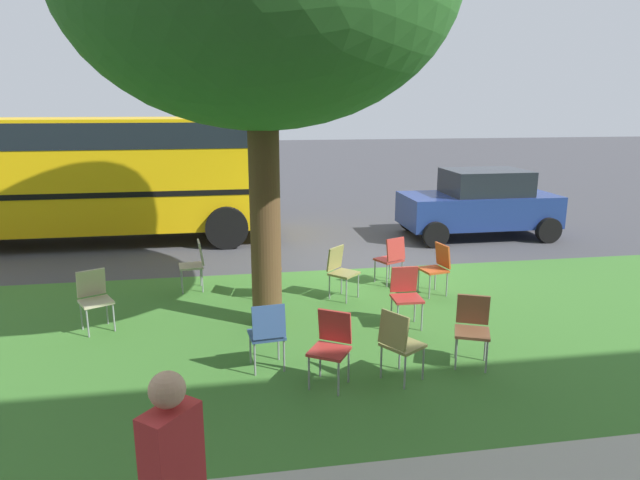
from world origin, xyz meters
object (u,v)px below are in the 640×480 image
object	(u,v)px
chair_2	(265,267)
parked_car	(480,203)
chair_5	(399,340)
chair_9	(472,325)
school_bus	(49,168)
chair_7	(195,261)
chair_1	(340,268)
chair_0	(406,292)
chair_3	(267,331)
chair_8	(94,295)
chair_10	(331,342)
chair_4	(437,265)
chair_6	(392,257)

from	to	relation	value
chair_2	parked_car	distance (m)	6.56
chair_5	chair_9	world-z (taller)	same
chair_5	chair_2	bearing A→B (deg)	-67.29
school_bus	chair_7	bearing A→B (deg)	130.08
chair_1	parked_car	bearing A→B (deg)	-138.10
chair_0	chair_2	size ratio (longest dim) A/B	1.00
chair_1	chair_3	distance (m)	2.81
chair_5	parked_car	world-z (taller)	parked_car
chair_8	chair_0	bearing A→B (deg)	172.45
chair_2	chair_5	size ratio (longest dim) A/B	1.00
chair_0	chair_10	distance (m)	2.10
chair_2	chair_4	distance (m)	2.94
chair_8	chair_4	bearing A→B (deg)	-173.08
chair_3	chair_8	size ratio (longest dim) A/B	1.00
chair_0	chair_3	size ratio (longest dim) A/B	1.00
chair_3	chair_9	world-z (taller)	same
chair_1	chair_10	bearing A→B (deg)	76.50
chair_10	chair_6	bearing A→B (deg)	-116.84
chair_5	school_bus	world-z (taller)	school_bus
chair_2	chair_10	bearing A→B (deg)	100.07
chair_2	chair_6	world-z (taller)	same
chair_3	chair_2	bearing A→B (deg)	-93.11
chair_7	chair_0	bearing A→B (deg)	145.48
chair_7	chair_10	size ratio (longest dim) A/B	1.00
chair_0	chair_5	xyz separation A→B (m)	(0.61, 1.63, 0.00)
chair_8	chair_3	bearing A→B (deg)	144.38
chair_0	chair_7	xyz separation A→B (m)	(3.14, -2.16, 0.00)
chair_8	school_bus	size ratio (longest dim) A/B	0.08
chair_1	chair_10	distance (m)	2.98
chair_3	parked_car	xyz separation A→B (m)	(-5.65, -6.25, 0.32)
chair_0	chair_9	bearing A→B (deg)	108.27
chair_2	chair_8	world-z (taller)	same
chair_8	chair_10	distance (m)	3.76
chair_1	chair_4	xyz separation A→B (m)	(-1.67, 0.08, 0.00)
chair_1	chair_9	distance (m)	2.89
chair_8	school_bus	world-z (taller)	school_bus
chair_2	chair_9	world-z (taller)	same
chair_0	chair_8	bearing A→B (deg)	-7.55
chair_7	parked_car	world-z (taller)	parked_car
chair_9	chair_10	size ratio (longest dim) A/B	1.00
chair_0	chair_7	distance (m)	3.81
chair_2	chair_7	distance (m)	1.31
chair_9	chair_3	bearing A→B (deg)	-4.88
chair_8	parked_car	distance (m)	9.23
chair_10	school_bus	distance (m)	9.46
chair_9	chair_7	bearing A→B (deg)	-44.24
chair_10	chair_1	bearing A→B (deg)	-103.50
chair_5	chair_6	world-z (taller)	same
chair_2	chair_4	bearing A→B (deg)	173.49
chair_3	chair_9	distance (m)	2.55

